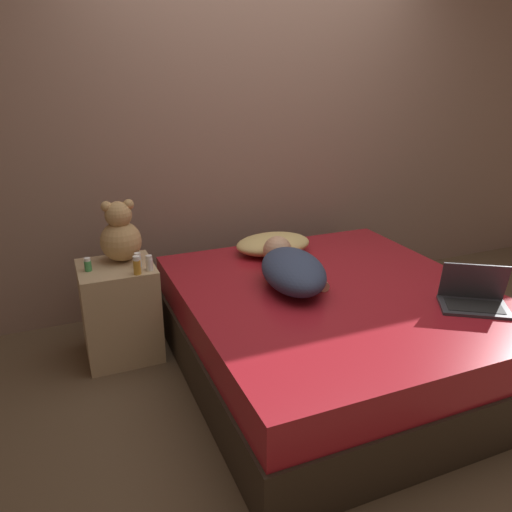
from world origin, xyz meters
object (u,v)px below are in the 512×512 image
bottle_white (149,263)px  bottle_amber (137,265)px  person_lying (291,268)px  teddy_bear (120,235)px  pillow (273,244)px  laptop (474,297)px  bottle_clear (138,260)px  bottle_green (88,265)px

bottle_white → bottle_amber: bearing=-158.1°
person_lying → bottle_white: bearing=168.3°
teddy_bear → person_lying: bearing=-31.7°
pillow → laptop: (0.63, -1.15, -0.01)m
bottle_clear → bottle_white: size_ratio=0.96×
teddy_bear → bottle_amber: teddy_bear is taller
bottle_green → bottle_white: bottle_white is taller
bottle_amber → bottle_white: size_ratio=1.19×
pillow → bottle_white: 0.90m
pillow → bottle_amber: bottle_amber is taller
bottle_amber → bottle_white: (0.08, 0.03, -0.01)m
laptop → bottle_green: bearing=-177.4°
pillow → bottle_amber: bearing=-166.2°
pillow → bottle_green: bottle_green is taller
bottle_green → bottle_amber: size_ratio=0.73×
bottle_green → bottle_amber: 0.30m
teddy_bear → bottle_clear: (0.07, -0.15, -0.12)m
person_lying → laptop: 0.98m
pillow → bottle_amber: size_ratio=4.79×
bottle_green → person_lying: bearing=-22.3°
bottle_amber → pillow: bearing=13.8°
pillow → bottle_green: (-1.20, -0.08, 0.06)m
person_lying → bottle_amber: 0.88m
person_lying → bottle_white: 0.82m
laptop → bottle_amber: laptop is taller
teddy_bear → bottle_clear: size_ratio=4.28×
bottle_clear → teddy_bear: bearing=114.6°
pillow → person_lying: bearing=-103.1°
pillow → person_lying: person_lying is taller
person_lying → bottle_amber: (-0.83, 0.29, 0.04)m
pillow → person_lying: 0.53m
teddy_bear → bottle_amber: size_ratio=3.48×
bottle_white → pillow: bearing=13.1°
teddy_bear → bottle_amber: 0.28m
bottle_white → teddy_bear: bearing=118.2°
person_lying → bottle_clear: person_lying is taller
pillow → teddy_bear: size_ratio=1.38×
bottle_green → pillow: bearing=3.6°
laptop → bottle_white: bearing=-179.2°
person_lying → bottle_clear: 0.90m
person_lying → pillow: bearing=88.0°
person_lying → laptop: bearing=-28.8°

